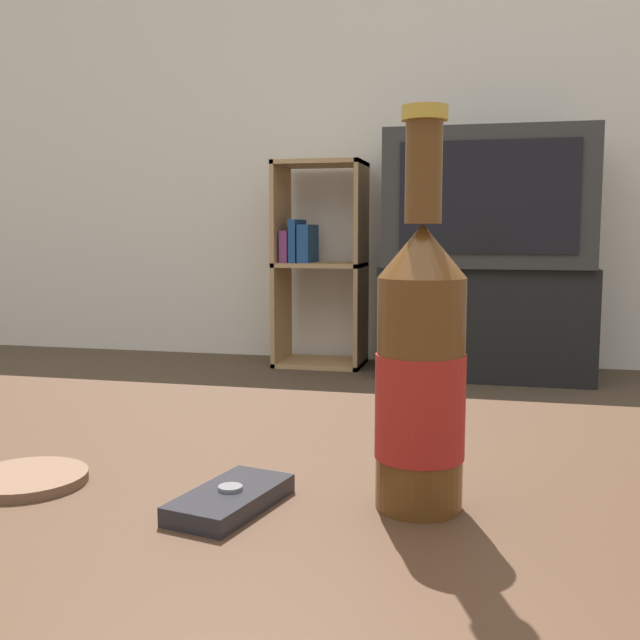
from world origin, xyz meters
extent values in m
cube|color=silver|center=(0.00, 3.02, 1.30)|extent=(8.00, 0.05, 2.60)
cube|color=#422B1C|center=(0.00, 0.00, 0.41)|extent=(1.08, 0.66, 0.04)
cube|color=black|center=(0.26, 2.73, 0.24)|extent=(0.89, 0.44, 0.48)
cube|color=#2D2D2D|center=(0.26, 2.73, 0.76)|extent=(0.85, 0.51, 0.57)
cube|color=black|center=(0.26, 2.47, 0.76)|extent=(0.69, 0.01, 0.44)
cube|color=tan|center=(-0.69, 2.81, 0.47)|extent=(0.02, 0.30, 0.94)
cube|color=tan|center=(-0.31, 2.81, 0.47)|extent=(0.02, 0.30, 0.94)
cube|color=tan|center=(-0.50, 2.81, 0.01)|extent=(0.40, 0.30, 0.02)
cube|color=tan|center=(-0.50, 2.81, 0.47)|extent=(0.40, 0.30, 0.02)
cube|color=tan|center=(-0.50, 2.81, 0.93)|extent=(0.40, 0.30, 0.02)
cube|color=#7F3875|center=(-0.65, 2.81, 0.56)|extent=(0.04, 0.21, 0.15)
cube|color=navy|center=(-0.61, 2.81, 0.58)|extent=(0.03, 0.21, 0.20)
cube|color=navy|center=(-0.56, 2.81, 0.57)|extent=(0.05, 0.21, 0.17)
cylinder|color=#563314|center=(0.24, -0.04, 0.51)|extent=(0.06, 0.06, 0.17)
cylinder|color=maroon|center=(0.24, -0.04, 0.50)|extent=(0.07, 0.07, 0.08)
cone|color=#563314|center=(0.24, -0.04, 0.61)|extent=(0.06, 0.06, 0.04)
cylinder|color=#563314|center=(0.24, -0.04, 0.67)|extent=(0.03, 0.03, 0.07)
cylinder|color=#B79333|center=(0.24, -0.04, 0.71)|extent=(0.03, 0.03, 0.01)
cube|color=#232328|center=(0.11, -0.08, 0.43)|extent=(0.07, 0.11, 0.01)
cylinder|color=slate|center=(0.11, -0.08, 0.44)|extent=(0.02, 0.02, 0.00)
cylinder|color=brown|center=(-0.07, -0.06, 0.43)|extent=(0.10, 0.10, 0.01)
camera|label=1|loc=(0.30, -0.58, 0.63)|focal=42.00mm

